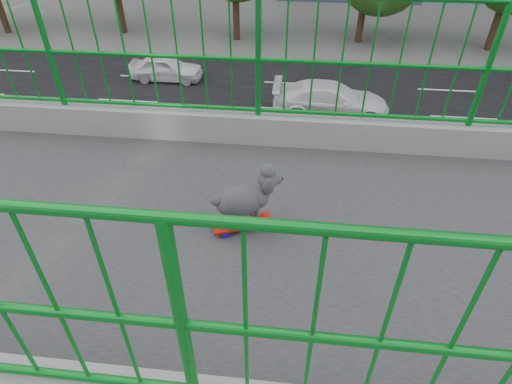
{
  "coord_description": "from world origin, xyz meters",
  "views": [
    {
      "loc": [
        2.33,
        0.39,
        9.25
      ],
      "look_at": [
        -0.57,
        0.07,
        6.98
      ],
      "focal_mm": 29.57,
      "sensor_mm": 36.0,
      "label": 1
    }
  ],
  "objects": [
    {
      "name": "poodle",
      "position": [
        -0.08,
        0.05,
        7.31
      ],
      "size": [
        0.35,
        0.51,
        0.46
      ],
      "rotation": [
        0.0,
        0.0,
        0.4
      ],
      "color": "#2F2C32",
      "rests_on": "skateboard"
    },
    {
      "name": "car_2",
      "position": [
        -12.4,
        0.37,
        0.7
      ],
      "size": [
        2.33,
        5.05,
        1.4
      ],
      "primitive_type": "imported",
      "rotation": [
        0.0,
        0.0,
        3.14
      ],
      "color": "#B51307",
      "rests_on": "ground"
    },
    {
      "name": "car_3",
      "position": [
        -15.6,
        1.85,
        0.77
      ],
      "size": [
        2.15,
        5.28,
        1.53
      ],
      "primitive_type": "imported",
      "rotation": [
        0.0,
        0.0,
        3.14
      ],
      "color": "white",
      "rests_on": "ground"
    },
    {
      "name": "road",
      "position": [
        -13.0,
        0.0,
        0.01
      ],
      "size": [
        18.0,
        90.0,
        0.02
      ],
      "primitive_type": "cube",
      "color": "black",
      "rests_on": "ground"
    },
    {
      "name": "skateboard",
      "position": [
        -0.07,
        0.02,
        7.05
      ],
      "size": [
        0.3,
        0.48,
        0.06
      ],
      "rotation": [
        0.0,
        0.0,
        0.4
      ],
      "color": "red",
      "rests_on": "footbridge"
    },
    {
      "name": "car_5",
      "position": [
        -6.0,
        3.5,
        0.77
      ],
      "size": [
        1.64,
        4.7,
        1.55
      ],
      "primitive_type": "imported",
      "color": "black",
      "rests_on": "ground"
    },
    {
      "name": "car_4",
      "position": [
        -18.8,
        -6.78,
        0.65
      ],
      "size": [
        1.55,
        3.84,
        1.31
      ],
      "primitive_type": "imported",
      "rotation": [
        0.0,
        0.0,
        3.14
      ],
      "color": "white",
      "rests_on": "ground"
    },
    {
      "name": "car_0",
      "position": [
        -6.0,
        2.43,
        0.7
      ],
      "size": [
        1.66,
        4.13,
        1.41
      ],
      "primitive_type": "imported",
      "color": "#A6A6AB",
      "rests_on": "ground"
    },
    {
      "name": "railing",
      "position": [
        0.0,
        0.0,
        7.21
      ],
      "size": [
        3.0,
        24.0,
        1.42
      ],
      "color": "gray",
      "rests_on": "footbridge"
    },
    {
      "name": "footbridge",
      "position": [
        0.0,
        0.0,
        5.22
      ],
      "size": [
        3.0,
        24.0,
        7.0
      ],
      "color": "#2D2D2F",
      "rests_on": "ground"
    },
    {
      "name": "car_1",
      "position": [
        -9.2,
        -1.97,
        0.73
      ],
      "size": [
        1.54,
        4.43,
        1.46
      ],
      "primitive_type": "imported",
      "color": "white",
      "rests_on": "ground"
    }
  ]
}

